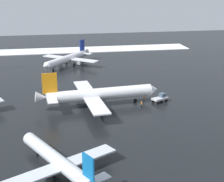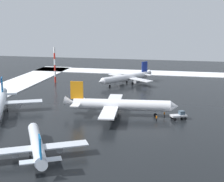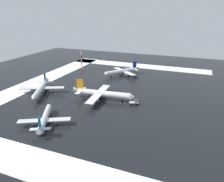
{
  "view_description": "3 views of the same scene",
  "coord_description": "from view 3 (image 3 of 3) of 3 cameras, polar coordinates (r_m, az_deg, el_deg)",
  "views": [
    {
      "loc": [
        99.03,
        -9.66,
        33.04
      ],
      "look_at": [
        6.84,
        6.88,
        2.49
      ],
      "focal_mm": 55.0,
      "sensor_mm": 36.0,
      "label": 1
    },
    {
      "loc": [
        108.78,
        20.3,
        29.72
      ],
      "look_at": [
        1.32,
        -2.2,
        5.12
      ],
      "focal_mm": 55.0,
      "sensor_mm": 36.0,
      "label": 2
    },
    {
      "loc": [
        109.73,
        46.87,
        45.28
      ],
      "look_at": [
        10.61,
        7.16,
        5.18
      ],
      "focal_mm": 35.0,
      "sensor_mm": 36.0,
      "label": 3
    }
  ],
  "objects": [
    {
      "name": "ground_plane",
      "position": [
        127.63,
        -1.21,
        -0.2
      ],
      "size": [
        240.0,
        240.0,
        0.0
      ],
      "primitive_type": "plane",
      "color": "black"
    },
    {
      "name": "snow_bank_far",
      "position": [
        153.18,
        -18.72,
        2.32
      ],
      "size": [
        152.0,
        16.0,
        0.28
      ],
      "primitive_type": "cube",
      "color": "white",
      "rests_on": "ground_plane"
    },
    {
      "name": "snow_bank_left",
      "position": [
        188.33,
        6.82,
        6.57
      ],
      "size": [
        14.0,
        116.0,
        0.28
      ],
      "primitive_type": "cube",
      "color": "white",
      "rests_on": "ground_plane"
    },
    {
      "name": "snow_bank_right",
      "position": [
        77.85,
        -21.72,
        -16.56
      ],
      "size": [
        14.0,
        116.0,
        0.28
      ],
      "primitive_type": "cube",
      "color": "white",
      "rests_on": "ground_plane"
    },
    {
      "name": "airplane_far_rear",
      "position": [
        115.75,
        -2.56,
        -0.67
      ],
      "size": [
        28.56,
        34.36,
        10.2
      ],
      "rotation": [
        0.0,
        0.0,
        1.67
      ],
      "color": "white",
      "rests_on": "ground_plane"
    },
    {
      "name": "airplane_parked_starboard",
      "position": [
        159.75,
        2.66,
        5.19
      ],
      "size": [
        25.2,
        22.44,
        8.9
      ],
      "rotation": [
        0.0,
        0.0,
        5.62
      ],
      "color": "white",
      "rests_on": "ground_plane"
    },
    {
      "name": "airplane_foreground_jet",
      "position": [
        130.31,
        -18.09,
        0.61
      ],
      "size": [
        29.08,
        24.71,
        9.19
      ],
      "rotation": [
        0.0,
        0.0,
        0.44
      ],
      "color": "silver",
      "rests_on": "ground_plane"
    },
    {
      "name": "airplane_parked_portside",
      "position": [
        96.31,
        -17.13,
        -6.75
      ],
      "size": [
        23.87,
        20.36,
        7.72
      ],
      "rotation": [
        0.0,
        0.0,
        3.64
      ],
      "color": "silver",
      "rests_on": "ground_plane"
    },
    {
      "name": "pushback_tug",
      "position": [
        110.79,
        5.92,
        -2.93
      ],
      "size": [
        4.0,
        5.1,
        2.5
      ],
      "rotation": [
        0.0,
        0.0,
        2.03
      ],
      "color": "silver",
      "rests_on": "ground_plane"
    },
    {
      "name": "ground_crew_mid_apron",
      "position": [
        118.07,
        -3.36,
        -1.5
      ],
      "size": [
        0.36,
        0.36,
        1.71
      ],
      "rotation": [
        0.0,
        0.0,
        1.82
      ],
      "color": "black",
      "rests_on": "ground_plane"
    },
    {
      "name": "ground_crew_beside_wing",
      "position": [
        109.9,
        2.29,
        -3.21
      ],
      "size": [
        0.36,
        0.36,
        1.71
      ],
      "rotation": [
        0.0,
        0.0,
        0.43
      ],
      "color": "black",
      "rests_on": "ground_plane"
    },
    {
      "name": "ground_crew_near_tug",
      "position": [
        113.27,
        3.98,
        -2.5
      ],
      "size": [
        0.36,
        0.36,
        1.71
      ],
      "rotation": [
        0.0,
        0.0,
        4.24
      ],
      "color": "black",
      "rests_on": "ground_plane"
    },
    {
      "name": "antenna_mast",
      "position": [
        168.83,
        -7.95,
        7.59
      ],
      "size": [
        0.7,
        0.7,
        15.78
      ],
      "color": "red",
      "rests_on": "ground_plane"
    }
  ]
}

